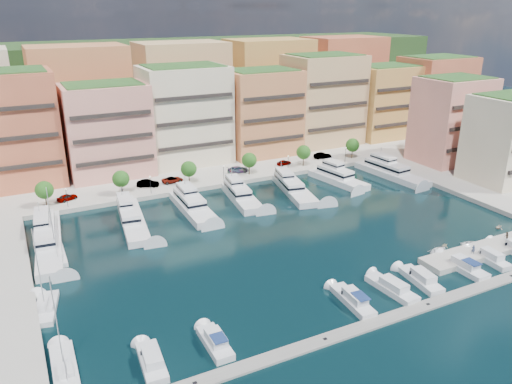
% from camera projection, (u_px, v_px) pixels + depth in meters
% --- Properties ---
extents(ground, '(400.00, 400.00, 0.00)m').
position_uv_depth(ground, '(289.00, 235.00, 95.29)').
color(ground, black).
rests_on(ground, ground).
extents(north_quay, '(220.00, 64.00, 2.00)m').
position_uv_depth(north_quay, '(183.00, 154.00, 147.15)').
color(north_quay, '#9E998E').
rests_on(north_quay, ground).
extents(hillside, '(240.00, 40.00, 58.00)m').
position_uv_depth(hillside, '(141.00, 122.00, 187.30)').
color(hillside, '#1A3917').
rests_on(hillside, ground).
extents(south_pontoon, '(72.00, 2.20, 0.35)m').
position_uv_depth(south_pontoon, '(379.00, 322.00, 68.94)').
color(south_pontoon, gray).
rests_on(south_pontoon, ground).
extents(finger_pier, '(32.00, 5.00, 2.00)m').
position_uv_depth(finger_pier, '(495.00, 250.00, 89.54)').
color(finger_pier, '#9E998E').
rests_on(finger_pier, ground).
extents(apartment_1, '(20.00, 16.50, 26.80)m').
position_uv_depth(apartment_1, '(12.00, 129.00, 115.22)').
color(apartment_1, '#D06C45').
rests_on(apartment_1, north_quay).
extents(apartment_2, '(20.00, 15.50, 22.80)m').
position_uv_depth(apartment_2, '(107.00, 130.00, 123.10)').
color(apartment_2, '#EF9785').
rests_on(apartment_2, north_quay).
extents(apartment_3, '(22.00, 16.50, 25.80)m').
position_uv_depth(apartment_3, '(185.00, 115.00, 133.09)').
color(apartment_3, '#F9E4C0').
rests_on(apartment_3, north_quay).
extents(apartment_4, '(20.00, 15.50, 23.80)m').
position_uv_depth(apartment_4, '(262.00, 112.00, 141.04)').
color(apartment_4, '#D0834E').
rests_on(apartment_4, north_quay).
extents(apartment_5, '(22.00, 16.50, 26.80)m').
position_uv_depth(apartment_5, '(323.00, 100.00, 151.46)').
color(apartment_5, tan).
rests_on(apartment_5, north_quay).
extents(apartment_6, '(20.00, 15.50, 22.80)m').
position_uv_depth(apartment_6, '(383.00, 101.00, 159.76)').
color(apartment_6, gold).
rests_on(apartment_6, north_quay).
extents(apartment_7, '(22.00, 16.50, 24.80)m').
position_uv_depth(apartment_7, '(435.00, 95.00, 166.17)').
color(apartment_7, '#D06C45').
rests_on(apartment_7, north_quay).
extents(apartment_east_a, '(18.00, 14.50, 22.80)m').
position_uv_depth(apartment_east_a, '(452.00, 120.00, 133.83)').
color(apartment_east_a, '#EF9785').
rests_on(apartment_east_a, east_quay).
extents(apartment_east_b, '(18.00, 14.50, 20.80)m').
position_uv_depth(apartment_east_b, '(510.00, 139.00, 119.12)').
color(apartment_east_b, '#F9E4C0').
rests_on(apartment_east_b, east_quay).
extents(backblock_1, '(26.00, 18.00, 30.00)m').
position_uv_depth(backblock_1, '(82.00, 100.00, 141.04)').
color(backblock_1, '#D0834E').
rests_on(backblock_1, north_quay).
extents(backblock_2, '(26.00, 18.00, 30.00)m').
position_uv_depth(backblock_2, '(183.00, 92.00, 153.68)').
color(backblock_2, tan).
rests_on(backblock_2, north_quay).
extents(backblock_3, '(26.00, 18.00, 30.00)m').
position_uv_depth(backblock_3, '(269.00, 86.00, 166.33)').
color(backblock_3, gold).
rests_on(backblock_3, north_quay).
extents(backblock_4, '(26.00, 18.00, 30.00)m').
position_uv_depth(backblock_4, '(342.00, 80.00, 178.97)').
color(backblock_4, '#D06C45').
rests_on(backblock_4, north_quay).
extents(tree_0, '(3.80, 3.80, 5.65)m').
position_uv_depth(tree_0, '(44.00, 190.00, 104.79)').
color(tree_0, '#473323').
rests_on(tree_0, north_quay).
extents(tree_1, '(3.80, 3.80, 5.65)m').
position_uv_depth(tree_1, '(121.00, 179.00, 111.54)').
color(tree_1, '#473323').
rests_on(tree_1, north_quay).
extents(tree_2, '(3.80, 3.80, 5.65)m').
position_uv_depth(tree_2, '(189.00, 169.00, 118.28)').
color(tree_2, '#473323').
rests_on(tree_2, north_quay).
extents(tree_3, '(3.80, 3.80, 5.65)m').
position_uv_depth(tree_3, '(249.00, 160.00, 125.02)').
color(tree_3, '#473323').
rests_on(tree_3, north_quay).
extents(tree_4, '(3.80, 3.80, 5.65)m').
position_uv_depth(tree_4, '(304.00, 152.00, 131.76)').
color(tree_4, '#473323').
rests_on(tree_4, north_quay).
extents(tree_5, '(3.80, 3.80, 5.65)m').
position_uv_depth(tree_5, '(353.00, 145.00, 138.51)').
color(tree_5, '#473323').
rests_on(tree_5, north_quay).
extents(lamppost_0, '(0.30, 0.30, 4.20)m').
position_uv_depth(lamppost_0, '(66.00, 195.00, 104.88)').
color(lamppost_0, black).
rests_on(lamppost_0, north_quay).
extents(lamppost_1, '(0.30, 0.30, 4.20)m').
position_uv_depth(lamppost_1, '(150.00, 182.00, 112.46)').
color(lamppost_1, black).
rests_on(lamppost_1, north_quay).
extents(lamppost_2, '(0.30, 0.30, 4.20)m').
position_uv_depth(lamppost_2, '(224.00, 171.00, 120.05)').
color(lamppost_2, black).
rests_on(lamppost_2, north_quay).
extents(lamppost_3, '(0.30, 0.30, 4.20)m').
position_uv_depth(lamppost_3, '(288.00, 161.00, 127.63)').
color(lamppost_3, black).
rests_on(lamppost_3, north_quay).
extents(lamppost_4, '(0.30, 0.30, 4.20)m').
position_uv_depth(lamppost_4, '(346.00, 152.00, 135.22)').
color(lamppost_4, black).
rests_on(lamppost_4, north_quay).
extents(yacht_0, '(6.59, 27.25, 7.30)m').
position_uv_depth(yacht_0, '(48.00, 238.00, 91.36)').
color(yacht_0, silver).
rests_on(yacht_0, ground).
extents(yacht_1, '(6.88, 22.34, 7.30)m').
position_uv_depth(yacht_1, '(132.00, 218.00, 99.98)').
color(yacht_1, silver).
rests_on(yacht_1, ground).
extents(yacht_2, '(5.32, 19.53, 7.30)m').
position_uv_depth(yacht_2, '(192.00, 205.00, 106.52)').
color(yacht_2, silver).
rests_on(yacht_2, ground).
extents(yacht_3, '(6.81, 18.08, 7.30)m').
position_uv_depth(yacht_3, '(240.00, 195.00, 112.21)').
color(yacht_3, silver).
rests_on(yacht_3, ground).
extents(yacht_4, '(8.82, 20.77, 7.30)m').
position_uv_depth(yacht_4, '(293.00, 188.00, 116.70)').
color(yacht_4, silver).
rests_on(yacht_4, ground).
extents(yacht_5, '(7.43, 17.59, 7.30)m').
position_uv_depth(yacht_5, '(337.00, 177.00, 123.58)').
color(yacht_5, silver).
rests_on(yacht_5, ground).
extents(yacht_6, '(7.18, 22.17, 7.30)m').
position_uv_depth(yacht_6, '(389.00, 171.00, 128.04)').
color(yacht_6, silver).
rests_on(yacht_6, ground).
extents(cruiser_0, '(3.19, 7.84, 2.55)m').
position_uv_depth(cruiser_0, '(152.00, 362.00, 60.42)').
color(cruiser_0, silver).
rests_on(cruiser_0, ground).
extents(cruiser_1, '(2.60, 7.51, 2.66)m').
position_uv_depth(cruiser_1, '(215.00, 343.00, 63.89)').
color(cruiser_1, silver).
rests_on(cruiser_1, ground).
extents(cruiser_4, '(3.16, 9.15, 2.66)m').
position_uv_depth(cruiser_4, '(353.00, 301.00, 73.04)').
color(cruiser_4, silver).
rests_on(cruiser_4, ground).
extents(cruiser_5, '(3.44, 9.26, 2.55)m').
position_uv_depth(cruiser_5, '(392.00, 289.00, 76.19)').
color(cruiser_5, silver).
rests_on(cruiser_5, ground).
extents(cruiser_6, '(3.61, 8.75, 2.55)m').
position_uv_depth(cruiser_6, '(421.00, 280.00, 78.67)').
color(cruiser_6, silver).
rests_on(cruiser_6, ground).
extents(cruiser_7, '(2.82, 9.00, 2.66)m').
position_uv_depth(cruiser_7, '(463.00, 267.00, 82.54)').
color(cruiser_7, silver).
rests_on(cruiser_7, ground).
extents(cruiser_8, '(2.90, 7.98, 2.55)m').
position_uv_depth(cruiser_8, '(490.00, 258.00, 85.25)').
color(cruiser_8, silver).
rests_on(cruiser_8, ground).
extents(sailboat_2, '(2.73, 9.15, 13.20)m').
position_uv_depth(sailboat_2, '(57.00, 256.00, 86.75)').
color(sailboat_2, silver).
rests_on(sailboat_2, ground).
extents(sailboat_0, '(3.01, 10.14, 13.20)m').
position_uv_depth(sailboat_0, '(65.00, 371.00, 59.41)').
color(sailboat_0, silver).
rests_on(sailboat_0, ground).
extents(sailboat_1, '(4.47, 8.90, 13.20)m').
position_uv_depth(sailboat_1, '(46.00, 309.00, 71.41)').
color(sailboat_1, silver).
rests_on(sailboat_1, ground).
extents(tender_0, '(4.71, 3.89, 0.85)m').
position_uv_depth(tender_0, '(439.00, 251.00, 88.22)').
color(tender_0, white).
rests_on(tender_0, ground).
extents(tender_2, '(4.18, 3.25, 0.79)m').
position_uv_depth(tender_2, '(471.00, 244.00, 90.79)').
color(tender_2, silver).
rests_on(tender_2, ground).
extents(tender_3, '(1.78, 1.56, 0.88)m').
position_uv_depth(tender_3, '(499.00, 227.00, 97.70)').
color(tender_3, beige).
rests_on(tender_3, ground).
extents(tender_1, '(1.45, 1.27, 0.73)m').
position_uv_depth(tender_1, '(445.00, 245.00, 90.45)').
color(tender_1, '#C5B896').
rests_on(tender_1, ground).
extents(car_0, '(4.77, 3.39, 1.51)m').
position_uv_depth(car_0, '(67.00, 197.00, 109.18)').
color(car_0, gray).
rests_on(car_0, north_quay).
extents(car_1, '(5.41, 3.73, 1.69)m').
position_uv_depth(car_1, '(148.00, 183.00, 117.38)').
color(car_1, gray).
rests_on(car_1, north_quay).
extents(car_2, '(5.27, 2.66, 1.43)m').
position_uv_depth(car_2, '(173.00, 180.00, 120.26)').
color(car_2, gray).
rests_on(car_2, north_quay).
extents(car_3, '(5.75, 2.54, 1.64)m').
position_uv_depth(car_3, '(238.00, 169.00, 127.54)').
color(car_3, gray).
rests_on(car_3, north_quay).
extents(car_4, '(4.29, 2.25, 1.39)m').
position_uv_depth(car_4, '(284.00, 162.00, 133.59)').
color(car_4, gray).
rests_on(car_4, north_quay).
extents(car_5, '(5.28, 3.32, 1.64)m').
position_uv_depth(car_5, '(323.00, 156.00, 139.17)').
color(car_5, gray).
rests_on(car_5, north_quay).
extents(person_0, '(0.66, 0.70, 1.61)m').
position_uv_depth(person_0, '(473.00, 249.00, 85.72)').
color(person_0, '#26314D').
rests_on(person_0, finger_pier).
extents(person_1, '(1.12, 1.09, 1.82)m').
position_uv_depth(person_1, '(506.00, 237.00, 90.17)').
color(person_1, '#46382A').
rests_on(person_1, finger_pier).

